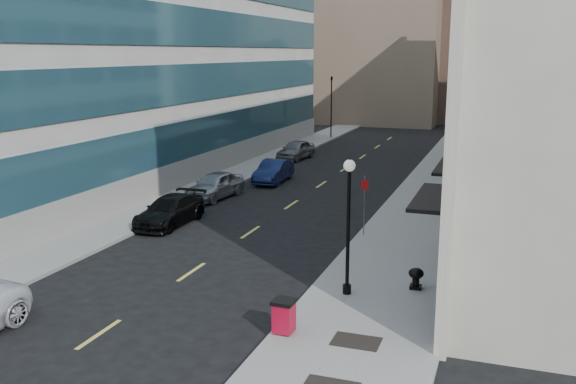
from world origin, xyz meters
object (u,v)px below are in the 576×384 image
Objects in this scene: car_black_pickup at (170,211)px; trash_bin at (284,315)px; lamppost at (348,215)px; car_silver_sedan at (215,185)px; car_grey_sedan at (296,150)px; sign_post at (364,198)px; urn_planter at (416,276)px; car_blue_sedan at (273,171)px; traffic_signal at (332,80)px.

car_black_pickup is 4.63× the size of trash_bin.
car_black_pickup is 1.00× the size of lamppost.
car_grey_sedan is (0.00, 14.88, -0.02)m from car_silver_sedan.
lamppost reaches higher than car_black_pickup.
lamppost reaches higher than car_silver_sedan.
car_black_pickup is 1.76× the size of sign_post.
lamppost is at bearing -149.58° from urn_planter.
car_silver_sedan is at bearing -107.95° from car_blue_sedan.
lamppost is at bearing -73.66° from traffic_signal.
lamppost reaches higher than sign_post.
urn_planter is at bearing 59.60° from trash_bin.
car_silver_sedan is 1.03× the size of car_blue_sedan.
urn_planter is at bearing -79.46° from sign_post.
car_silver_sedan is at bearing 95.12° from car_black_pickup.
car_silver_sedan is 0.94× the size of lamppost.
car_black_pickup is at bearing -82.01° from car_grey_sedan.
car_grey_sedan is at bearing 110.06° from trash_bin.
car_blue_sedan reaches higher than trash_bin.
car_blue_sedan is (1.13, 11.65, 0.02)m from car_black_pickup.
traffic_signal is 35.02m from sign_post.
trash_bin is 5.97m from urn_planter.
traffic_signal is at bearing 92.67° from car_black_pickup.
urn_planter is (14.10, -39.28, -5.11)m from traffic_signal.
lamppost is at bearing 77.08° from trash_bin.
sign_post reaches higher than car_black_pickup.
lamppost is at bearing -30.83° from car_black_pickup.
car_black_pickup is 1.07× the size of car_silver_sedan.
trash_bin is (10.20, -31.32, -0.04)m from car_grey_sedan.
sign_post is at bearing -71.93° from traffic_signal.
car_silver_sedan is 17.07m from lamppost.
car_silver_sedan is at bearing -88.56° from traffic_signal.
urn_planter is (13.40, -11.40, -0.16)m from car_silver_sedan.
lamppost is (11.20, -12.69, 2.23)m from car_silver_sedan.
sign_post is at bearing -53.50° from car_blue_sedan.
car_grey_sedan is at bearing 99.16° from sign_post.
car_blue_sedan is at bearing 85.17° from car_black_pickup.
car_black_pickup is at bearing 157.76° from urn_planter.
sign_post is (10.10, -20.09, 1.14)m from car_grey_sedan.
car_grey_sedan is at bearing 96.48° from car_silver_sedan.
lamppost reaches higher than urn_planter.
traffic_signal is at bearing 97.92° from car_silver_sedan.
car_silver_sedan reaches higher than car_blue_sedan.
sign_post is at bearing 118.06° from urn_planter.
lamppost reaches higher than trash_bin.
car_grey_sedan is at bearing 112.10° from lamppost.
sign_post is at bearing 98.36° from lamppost.
car_black_pickup is (1.17, -34.00, -5.01)m from traffic_signal.
sign_post is at bearing -20.80° from car_silver_sedan.
urn_planter is at bearing -70.26° from traffic_signal.
trash_bin is at bearing -76.18° from traffic_signal.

